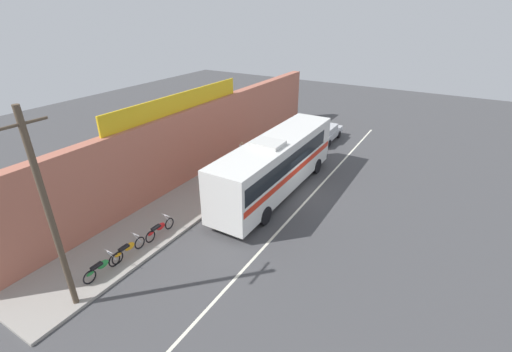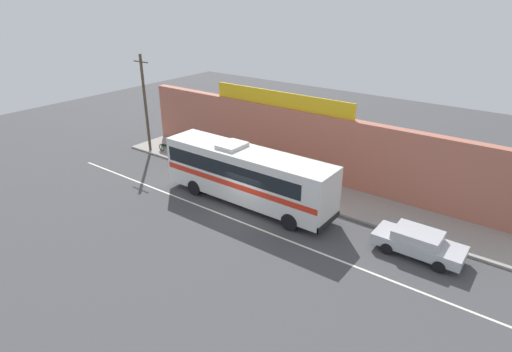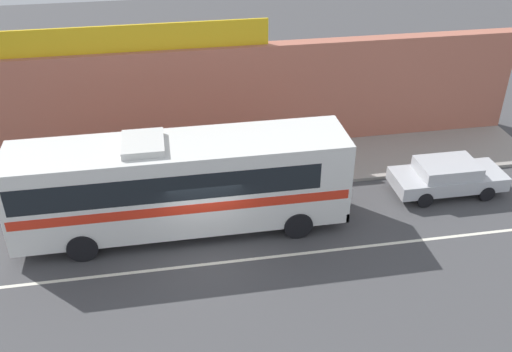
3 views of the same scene
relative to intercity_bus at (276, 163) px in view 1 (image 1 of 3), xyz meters
name	(u,v)px [view 1 (image 1 of 3)]	position (x,y,z in m)	size (l,w,h in m)	color
ground_plane	(300,192)	(0.78, -1.36, -2.07)	(70.00, 70.00, 0.00)	#444447
sidewalk_slab	(232,173)	(0.78, 3.84, -2.00)	(30.00, 3.60, 0.14)	gray
storefront_facade	(206,137)	(0.78, 5.99, 0.33)	(30.00, 0.70, 4.80)	#B26651
storefront_billboard	(179,102)	(-1.50, 5.99, 3.28)	(11.60, 0.12, 1.10)	gold
road_center_stripe	(311,195)	(0.78, -2.16, -2.06)	(30.00, 0.14, 0.01)	silver
intercity_bus	(276,163)	(0.00, 0.00, 0.00)	(11.70, 2.64, 3.78)	silver
parked_car	(325,133)	(10.62, 0.70, -1.33)	(4.46, 1.91, 1.37)	#B7BABF
utility_pole	(49,214)	(-12.21, 2.44, 2.16)	(1.60, 0.22, 7.90)	brown
motorcycle_purple	(128,249)	(-9.19, 2.86, -1.50)	(1.92, 0.56, 0.94)	black
motorcycle_black	(159,228)	(-7.26, 2.78, -1.50)	(1.95, 0.56, 0.94)	black
motorcycle_red	(101,267)	(-10.64, 2.86, -1.50)	(1.88, 0.56, 0.94)	black
pedestrian_by_curb	(212,173)	(-1.42, 3.84, -1.02)	(0.30, 0.48, 1.57)	navy
pedestrian_near_shop	(242,151)	(2.36, 3.99, -0.90)	(0.30, 0.48, 1.75)	navy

